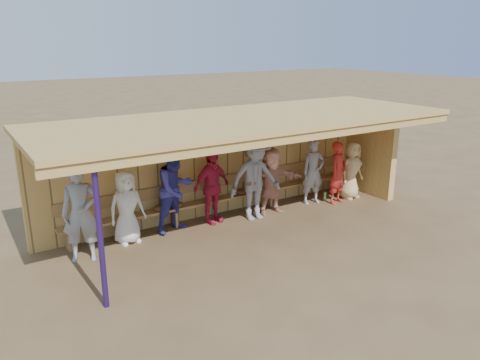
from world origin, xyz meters
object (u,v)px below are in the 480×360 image
Objects in this scene: player_b at (127,207)px; player_g at (338,173)px; player_a at (81,213)px; player_e at (255,178)px; player_d at (212,187)px; player_c at (176,189)px; player_extra at (313,172)px; player_f at (271,181)px; bench at (223,193)px; player_h at (351,170)px.

player_g reaches higher than player_b.
player_g is (6.32, -0.18, -0.14)m from player_a.
player_d is at bearing 165.51° from player_e.
player_c is at bearing 29.16° from player_a.
player_e is (0.94, -0.34, 0.14)m from player_d.
player_extra is at bearing -16.79° from player_d.
player_c is at bearing 167.79° from player_d.
player_f reaches higher than bench.
player_e is at bearing 159.03° from player_g.
player_a is 1.13× the size of player_extra.
player_d is 2.81m from player_extra.
player_h is (2.96, -0.11, -0.23)m from player_e.
bench is at bearing 21.35° from player_d.
player_d is 1.51m from player_f.
player_a is at bearing 174.66° from player_d.
player_g is 0.56m from player_h.
player_b is at bearing 179.89° from player_e.
player_b is 2.50m from bench.
player_d is 0.22× the size of bench.
player_b is 0.92× the size of player_extra.
player_e reaches higher than player_d.
player_h is at bearing -0.82° from player_extra.
player_a is 6.33m from player_g.
player_d is 3.92m from player_h.
player_c reaches higher than player_h.
player_h is (2.41, -0.22, -0.05)m from player_f.
player_d reaches higher than player_extra.
player_a is 1.10× the size of player_d.
player_extra is at bearing 9.18° from player_e.
player_e reaches higher than player_b.
player_h is at bearing 18.61° from player_a.
player_extra reaches higher than player_b.
player_f is 1.31m from player_extra.
player_d is at bearing 166.88° from player_h.
player_extra reaches higher than player_h.
player_f is at bearing 154.39° from player_g.
player_e reaches higher than bench.
player_b is 1.13m from player_c.
player_a reaches higher than player_h.
player_f is 1.88m from player_g.
player_e is 0.26× the size of bench.
player_g is (4.23, -0.54, -0.16)m from player_c.
player_extra is 2.41m from bench.
player_e is at bearing -32.24° from player_d.
player_d is 1.05× the size of player_f.
player_g is 1.06× the size of player_h.
bench is at bearing 132.01° from player_e.
player_d reaches higher than player_b.
player_c is 0.25× the size of bench.
player_extra is (1.86, 0.12, -0.16)m from player_e.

